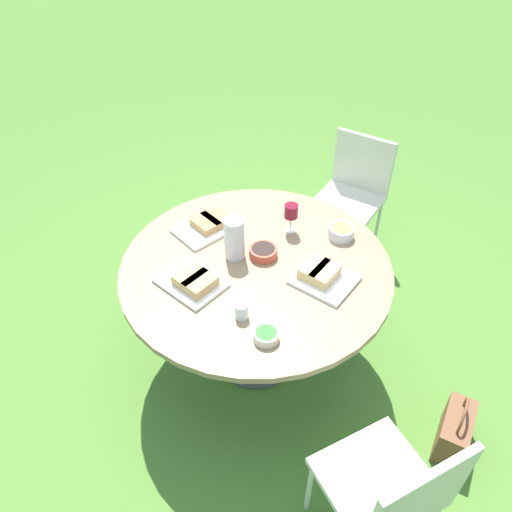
% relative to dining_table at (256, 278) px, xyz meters
% --- Properties ---
extents(ground_plane, '(40.00, 40.00, 0.00)m').
position_rel_dining_table_xyz_m(ground_plane, '(0.00, 0.00, -0.67)').
color(ground_plane, '#4C7A2D').
extents(dining_table, '(1.43, 1.43, 0.77)m').
position_rel_dining_table_xyz_m(dining_table, '(0.00, 0.00, 0.00)').
color(dining_table, '#4C4C51').
rests_on(dining_table, ground_plane).
extents(chair_near_left, '(0.60, 0.60, 0.89)m').
position_rel_dining_table_xyz_m(chair_near_left, '(0.68, 0.98, -0.15)').
color(chair_near_left, beige).
rests_on(chair_near_left, ground_plane).
extents(chair_near_right, '(0.45, 0.47, 0.89)m').
position_rel_dining_table_xyz_m(chair_near_right, '(-1.30, 0.11, -0.15)').
color(chair_near_right, beige).
rests_on(chair_near_right, ground_plane).
extents(water_pitcher, '(0.12, 0.11, 0.24)m').
position_rel_dining_table_xyz_m(water_pitcher, '(-0.01, -0.13, 0.21)').
color(water_pitcher, silver).
rests_on(water_pitcher, dining_table).
extents(wine_glass, '(0.08, 0.08, 0.18)m').
position_rel_dining_table_xyz_m(wine_glass, '(-0.35, 0.03, 0.22)').
color(wine_glass, silver).
rests_on(wine_glass, dining_table).
extents(platter_bread_main, '(0.31, 0.37, 0.07)m').
position_rel_dining_table_xyz_m(platter_bread_main, '(0.29, -0.20, 0.13)').
color(platter_bread_main, white).
rests_on(platter_bread_main, dining_table).
extents(platter_charcuterie, '(0.30, 0.33, 0.08)m').
position_rel_dining_table_xyz_m(platter_charcuterie, '(-0.05, 0.34, 0.13)').
color(platter_charcuterie, white).
rests_on(platter_charcuterie, dining_table).
extents(platter_sandwich_side, '(0.40, 0.34, 0.06)m').
position_rel_dining_table_xyz_m(platter_sandwich_side, '(-0.15, -0.38, 0.12)').
color(platter_sandwich_side, white).
rests_on(platter_sandwich_side, dining_table).
extents(bowl_fries, '(0.14, 0.14, 0.06)m').
position_rel_dining_table_xyz_m(bowl_fries, '(-0.43, 0.31, 0.13)').
color(bowl_fries, silver).
rests_on(bowl_fries, dining_table).
extents(bowl_salad, '(0.12, 0.12, 0.05)m').
position_rel_dining_table_xyz_m(bowl_salad, '(0.42, 0.27, 0.12)').
color(bowl_salad, beige).
rests_on(bowl_salad, dining_table).
extents(bowl_olives, '(0.15, 0.15, 0.05)m').
position_rel_dining_table_xyz_m(bowl_olives, '(-0.08, -0.00, 0.12)').
color(bowl_olives, '#B74733').
rests_on(bowl_olives, dining_table).
extents(cup_water_near, '(0.06, 0.06, 0.08)m').
position_rel_dining_table_xyz_m(cup_water_near, '(0.35, 0.11, 0.14)').
color(cup_water_near, silver).
rests_on(cup_water_near, dining_table).
extents(handbag, '(0.30, 0.14, 0.37)m').
position_rel_dining_table_xyz_m(handbag, '(0.02, 1.19, -0.55)').
color(handbag, brown).
rests_on(handbag, ground_plane).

